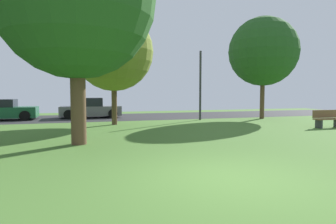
{
  "coord_description": "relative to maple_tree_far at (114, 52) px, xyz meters",
  "views": [
    {
      "loc": [
        -2.88,
        -5.23,
        1.78
      ],
      "look_at": [
        0.0,
        4.15,
        1.13
      ],
      "focal_mm": 30.77,
      "sensor_mm": 36.0,
      "label": 1
    }
  ],
  "objects": [
    {
      "name": "ground_plane",
      "position": [
        1.03,
        -11.03,
        -4.06
      ],
      "size": [
        44.0,
        44.0,
        0.0
      ],
      "primitive_type": "plane",
      "color": "#47702D"
    },
    {
      "name": "road_strip",
      "position": [
        1.03,
        4.97,
        -4.05
      ],
      "size": [
        44.0,
        6.4,
        0.01
      ],
      "primitive_type": "cube",
      "color": "#28282B",
      "rests_on": "ground_plane"
    },
    {
      "name": "maple_tree_far",
      "position": [
        0.0,
        0.0,
        0.0
      ],
      "size": [
        4.38,
        4.38,
        6.25
      ],
      "color": "brown",
      "rests_on": "ground_plane"
    },
    {
      "name": "oak_tree_right",
      "position": [
        10.2,
        0.81,
        0.53
      ],
      "size": [
        4.68,
        4.68,
        6.94
      ],
      "color": "brown",
      "rests_on": "ground_plane"
    },
    {
      "name": "parked_car_green",
      "position": [
        -6.76,
        4.82,
        -3.43
      ],
      "size": [
        4.24,
        1.98,
        1.36
      ],
      "color": "#195633",
      "rests_on": "ground_plane"
    },
    {
      "name": "parked_car_grey",
      "position": [
        -1.17,
        5.1,
        -3.41
      ],
      "size": [
        4.22,
        2.05,
        1.42
      ],
      "color": "slate",
      "rests_on": "ground_plane"
    },
    {
      "name": "park_bench",
      "position": [
        10.25,
        -4.65,
        -3.59
      ],
      "size": [
        1.6,
        0.45,
        0.9
      ],
      "rotation": [
        0.0,
        0.0,
        3.14
      ],
      "color": "brown",
      "rests_on": "ground_plane"
    },
    {
      "name": "street_lamp_post",
      "position": [
        5.72,
        1.17,
        -1.81
      ],
      "size": [
        0.14,
        0.14,
        4.5
      ],
      "primitive_type": "cylinder",
      "color": "#2D2D33",
      "rests_on": "ground_plane"
    }
  ]
}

